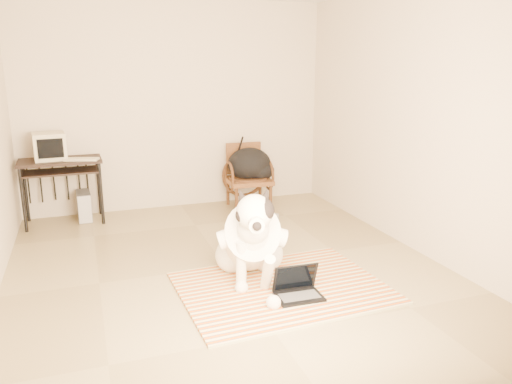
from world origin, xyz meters
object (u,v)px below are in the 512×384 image
pc_tower (84,206)px  backpack (251,165)px  laptop (297,289)px  rattan_chair (248,176)px  dog (251,240)px  crt_monitor (49,146)px  computer_desk (61,169)px

pc_tower → backpack: bearing=-5.1°
laptop → backpack: (0.51, 2.66, 0.50)m
rattan_chair → laptop: bearing=-99.8°
dog → crt_monitor: 2.99m
crt_monitor → pc_tower: (0.33, -0.00, -0.77)m
crt_monitor → backpack: crt_monitor is taller
backpack → pc_tower: bearing=174.9°
dog → backpack: (0.75, 2.19, 0.21)m
pc_tower → computer_desk: bearing=-166.8°
laptop → rattan_chair: rattan_chair is taller
crt_monitor → rattan_chair: crt_monitor is taller
dog → crt_monitor: bearing=125.7°
computer_desk → dog: bearing=-55.3°
laptop → computer_desk: computer_desk is taller
dog → laptop: bearing=-62.1°
pc_tower → rattan_chair: bearing=-3.5°
crt_monitor → backpack: (2.47, -0.19, -0.36)m
laptop → rattan_chair: 2.78m
laptop → backpack: backpack is taller
dog → crt_monitor: size_ratio=3.43×
laptop → backpack: bearing=79.2°
pc_tower → rattan_chair: (2.10, -0.13, 0.25)m
laptop → rattan_chair: (0.47, 2.72, 0.34)m
rattan_chair → computer_desk: bearing=178.1°
dog → pc_tower: (-1.39, 2.38, -0.20)m
dog → pc_tower: dog is taller
dog → backpack: bearing=71.1°
laptop → pc_tower: pc_tower is taller
rattan_chair → backpack: 0.17m
computer_desk → rattan_chair: (2.33, -0.08, -0.25)m
backpack → crt_monitor: bearing=175.6°
backpack → computer_desk: bearing=176.7°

